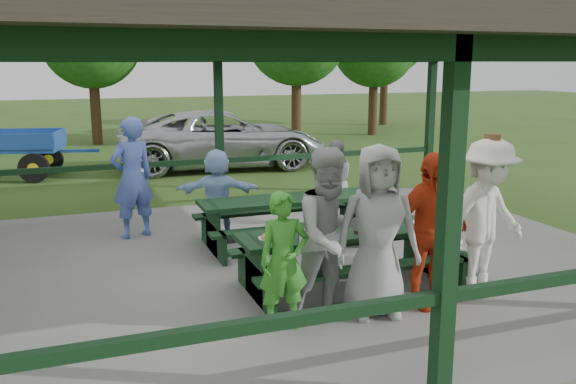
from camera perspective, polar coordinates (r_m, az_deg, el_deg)
name	(u,v)px	position (r m, az deg, el deg)	size (l,w,h in m)	color
ground	(286,269)	(8.80, -0.17, -7.18)	(90.00, 90.00, 0.00)	#314F18
concrete_slab	(286,265)	(8.78, -0.17, -6.87)	(10.00, 8.00, 0.10)	slate
pavilion_structure	(286,41)	(8.31, -0.18, 13.91)	(10.60, 8.60, 3.24)	black
picnic_table_near	(350,251)	(7.72, 5.79, -5.47)	(2.83, 1.39, 0.75)	black
picnic_table_far	(289,215)	(9.47, 0.14, -2.12)	(2.79, 1.39, 0.75)	black
table_setting	(353,226)	(7.69, 6.08, -3.20)	(2.31, 0.45, 0.10)	white
contestant_green	(284,261)	(6.45, -0.39, -6.49)	(0.54, 0.36, 1.49)	green
contestant_grey_left	(331,236)	(6.61, 4.06, -4.10)	(0.93, 0.73, 1.92)	#99999C
contestant_grey_mid	(377,231)	(6.81, 8.36, -3.65)	(0.95, 0.62, 1.94)	#98979A
contestant_red	(429,230)	(7.18, 13.05, -3.53)	(1.06, 0.44, 1.81)	red
contestant_white_fedora	(487,218)	(7.71, 18.10, -2.30)	(1.38, 0.99, 1.98)	silver
spectator_lblue	(217,193)	(9.88, -6.62, -0.11)	(1.35, 0.43, 1.46)	#98BFEC
spectator_blue	(132,178)	(10.09, -14.36, 1.30)	(0.72, 0.47, 1.96)	#4761B9
spectator_grey	(334,182)	(10.71, 4.31, 0.95)	(0.72, 0.56, 1.49)	gray
pickup_truck	(223,139)	(17.17, -6.11, 4.95)	(2.66, 5.77, 1.60)	silver
farm_trailer	(6,153)	(17.03, -24.92, 3.31)	(3.75, 2.13, 1.30)	#1A4392
tree_left	(91,39)	(22.95, -17.95, 13.51)	(3.51, 3.51, 5.49)	#352215
tree_mid	(297,35)	(22.33, 0.80, 14.51)	(3.65, 3.65, 5.71)	#352215
tree_right	(375,45)	(25.15, 8.11, 13.45)	(3.38, 3.38, 5.28)	#352215
tree_far_right	(386,33)	(29.43, 9.13, 14.46)	(3.99, 3.99, 6.24)	#352215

